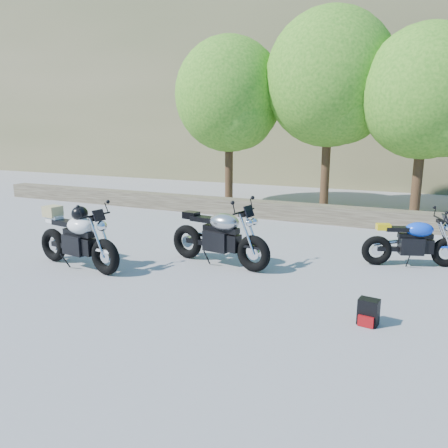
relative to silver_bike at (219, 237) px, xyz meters
The scene contains 10 objects.
ground 0.90m from the silver_bike, 112.00° to the right, with size 90.00×90.00×0.00m, color gray.
stone_wall 4.87m from the silver_bike, 93.11° to the left, with size 22.00×0.55×0.50m, color #443B2D.
hillside 28.35m from the silver_bike, 84.29° to the left, with size 80.00×30.00×15.00m, color brown.
tree_decid_left 7.65m from the silver_bike, 112.28° to the left, with size 3.67×3.67×5.62m.
tree_decid_mid 7.74m from the silver_bike, 84.66° to the left, with size 4.08×4.08×6.24m.
tree_decid_right 7.75m from the silver_bike, 61.29° to the left, with size 3.54×3.54×5.41m.
silver_bike is the anchor object (origin of this frame).
white_bike 2.74m from the silver_bike, 151.11° to the right, with size 2.21×0.70×1.23m.
blue_bike 3.78m from the silver_bike, 23.83° to the left, with size 1.85×0.84×0.96m.
backpack 3.45m from the silver_bike, 27.80° to the right, with size 0.29×0.26×0.37m.
Camera 1 is at (3.86, -6.84, 2.63)m, focal length 35.00 mm.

